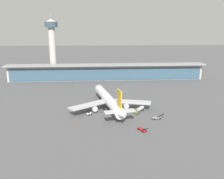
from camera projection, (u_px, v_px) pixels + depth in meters
The scene contains 11 objects.
ground_plane at pixel (114, 110), 139.73m from camera, with size 1200.00×1200.00×0.00m, color #515154.
airliner_on_stand at pixel (109, 100), 141.51m from camera, with size 48.66×64.03×17.13m.
service_truck_near_nose_white at pixel (89, 114), 131.56m from camera, with size 3.16×3.28×2.05m.
service_truck_under_wing_grey at pixel (123, 100), 156.20m from camera, with size 3.33×3.00×2.05m.
service_truck_mid_apron_grey at pixel (157, 118), 125.66m from camera, with size 6.94×2.69×2.70m.
service_truck_by_tail_olive at pixel (139, 109), 136.13m from camera, with size 7.02×8.19×2.95m.
service_truck_on_taxiway_red at pixel (142, 129), 110.91m from camera, with size 4.45×6.62×2.70m.
terminal_building at pixel (107, 72), 222.22m from camera, with size 183.60×12.80×15.20m.
control_tower at pixel (52, 44), 225.24m from camera, with size 12.00×12.00×60.69m.
safety_cone_alpha at pixel (136, 119), 124.62m from camera, with size 0.62×0.62×0.70m.
safety_cone_bravo at pixel (77, 123), 119.21m from camera, with size 0.62×0.62×0.70m.
Camera 1 is at (-10.86, -132.09, 45.93)m, focal length 38.10 mm.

